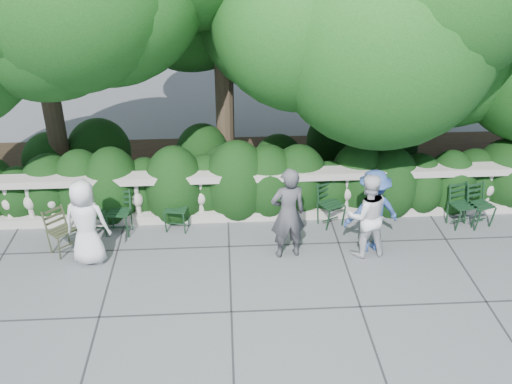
{
  "coord_description": "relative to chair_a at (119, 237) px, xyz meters",
  "views": [
    {
      "loc": [
        -0.53,
        -7.82,
        5.75
      ],
      "look_at": [
        0.0,
        1.0,
        1.0
      ],
      "focal_mm": 40.0,
      "sensor_mm": 36.0,
      "label": 1
    }
  ],
  "objects": [
    {
      "name": "chair_a",
      "position": [
        0.0,
        0.0,
        0.0
      ],
      "size": [
        0.49,
        0.52,
        0.84
      ],
      "primitive_type": null,
      "rotation": [
        0.0,
        0.0,
        -0.1
      ],
      "color": "black",
      "rests_on": "ground"
    },
    {
      "name": "person_woman_grey",
      "position": [
        3.04,
        -0.75,
        0.84
      ],
      "size": [
        0.68,
        0.51,
        1.69
      ],
      "primitive_type": "imported",
      "rotation": [
        0.0,
        0.0,
        3.33
      ],
      "color": "#3E3D42",
      "rests_on": "ground"
    },
    {
      "name": "balustrade",
      "position": [
        2.53,
        0.56,
        0.49
      ],
      "size": [
        12.0,
        0.44,
        1.0
      ],
      "color": "#9E998E",
      "rests_on": "ground"
    },
    {
      "name": "chair_weathered",
      "position": [
        -0.79,
        -0.54,
        0.0
      ],
      "size": [
        0.65,
        0.65,
        0.84
      ],
      "primitive_type": null,
      "rotation": [
        0.0,
        0.0,
        0.76
      ],
      "color": "black",
      "rests_on": "ground"
    },
    {
      "name": "chair_c",
      "position": [
        1.04,
        0.08,
        0.0
      ],
      "size": [
        0.52,
        0.55,
        0.84
      ],
      "primitive_type": null,
      "rotation": [
        0.0,
        0.0,
        -0.18
      ],
      "color": "black",
      "rests_on": "ground"
    },
    {
      "name": "ground",
      "position": [
        2.53,
        -1.24,
        0.0
      ],
      "size": [
        90.0,
        90.0,
        0.0
      ],
      "primitive_type": "plane",
      "color": "#4A4C51",
      "rests_on": "ground"
    },
    {
      "name": "shrub_hedge",
      "position": [
        2.53,
        1.76,
        0.0
      ],
      "size": [
        15.0,
        2.6,
        1.7
      ],
      "primitive_type": null,
      "color": "black",
      "rests_on": "ground"
    },
    {
      "name": "chair_f",
      "position": [
        6.49,
        -0.12,
        0.0
      ],
      "size": [
        0.55,
        0.58,
        0.84
      ],
      "primitive_type": null,
      "rotation": [
        0.0,
        0.0,
        0.25
      ],
      "color": "black",
      "rests_on": "ground"
    },
    {
      "name": "chair_e",
      "position": [
        6.85,
        -0.12,
        0.0
      ],
      "size": [
        0.57,
        0.6,
        0.84
      ],
      "primitive_type": null,
      "rotation": [
        0.0,
        0.0,
        0.33
      ],
      "color": "black",
      "rests_on": "ground"
    },
    {
      "name": "person_casual_man",
      "position": [
        4.4,
        -0.79,
        0.77
      ],
      "size": [
        0.81,
        0.66,
        1.55
      ],
      "primitive_type": "imported",
      "rotation": [
        0.0,
        0.0,
        3.25
      ],
      "color": "silver",
      "rests_on": "ground"
    },
    {
      "name": "person_older_blue",
      "position": [
        4.54,
        -0.62,
        0.77
      ],
      "size": [
        1.07,
        0.73,
        1.53
      ],
      "primitive_type": "imported",
      "rotation": [
        0.0,
        0.0,
        3.32
      ],
      "color": "#2C4786",
      "rests_on": "ground"
    },
    {
      "name": "person_businessman",
      "position": [
        -0.36,
        -0.72,
        0.77
      ],
      "size": [
        0.81,
        0.59,
        1.54
      ],
      "primitive_type": "imported",
      "rotation": [
        0.0,
        0.0,
        3.01
      ],
      "color": "silver",
      "rests_on": "ground"
    },
    {
      "name": "chair_d",
      "position": [
        4.05,
        0.08,
        0.0
      ],
      "size": [
        0.6,
        0.62,
        0.84
      ],
      "primitive_type": null,
      "rotation": [
        0.0,
        0.0,
        0.44
      ],
      "color": "black",
      "rests_on": "ground"
    },
    {
      "name": "chair_b",
      "position": [
        -0.41,
        0.01,
        0.0
      ],
      "size": [
        0.47,
        0.51,
        0.84
      ],
      "primitive_type": null,
      "rotation": [
        0.0,
        0.0,
        0.06
      ],
      "color": "black",
      "rests_on": "ground"
    }
  ]
}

